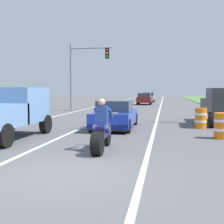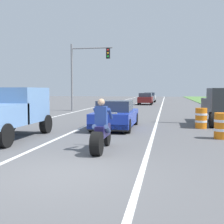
% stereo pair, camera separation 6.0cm
% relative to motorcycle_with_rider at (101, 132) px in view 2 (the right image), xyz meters
% --- Properties ---
extents(ground_plane, '(160.00, 160.00, 0.00)m').
position_rel_motorcycle_with_rider_xyz_m(ground_plane, '(-0.38, -2.49, -0.59)').
color(ground_plane, '#565659').
extents(lane_stripe_left_solid, '(0.14, 120.00, 0.01)m').
position_rel_motorcycle_with_rider_xyz_m(lane_stripe_left_solid, '(-5.78, 17.51, -0.59)').
color(lane_stripe_left_solid, white).
rests_on(lane_stripe_left_solid, ground).
extents(lane_stripe_right_solid, '(0.14, 120.00, 0.01)m').
position_rel_motorcycle_with_rider_xyz_m(lane_stripe_right_solid, '(1.42, 17.51, -0.59)').
color(lane_stripe_right_solid, white).
rests_on(lane_stripe_right_solid, ground).
extents(lane_stripe_centre_dashed, '(0.14, 120.00, 0.01)m').
position_rel_motorcycle_with_rider_xyz_m(lane_stripe_centre_dashed, '(-2.18, 17.51, -0.59)').
color(lane_stripe_centre_dashed, white).
rests_on(lane_stripe_centre_dashed, ground).
extents(motorcycle_with_rider, '(0.70, 2.21, 1.62)m').
position_rel_motorcycle_with_rider_xyz_m(motorcycle_with_rider, '(0.00, 0.00, 0.00)').
color(motorcycle_with_rider, black).
rests_on(motorcycle_with_rider, ground).
extents(sports_car_blue, '(1.84, 4.30, 1.37)m').
position_rel_motorcycle_with_rider_xyz_m(sports_car_blue, '(-0.49, 5.45, 0.04)').
color(sports_car_blue, '#1E38B2').
rests_on(sports_car_blue, ground).
extents(pickup_truck_left_lane_light_blue, '(2.02, 4.80, 1.98)m').
position_rel_motorcycle_with_rider_xyz_m(pickup_truck_left_lane_light_blue, '(-4.09, 1.59, 0.51)').
color(pickup_truck_left_lane_light_blue, '#6B93C6').
rests_on(pickup_truck_left_lane_light_blue, ground).
extents(traffic_light_mast_near, '(3.84, 0.34, 6.00)m').
position_rel_motorcycle_with_rider_xyz_m(traffic_light_mast_near, '(-5.37, 16.99, 3.35)').
color(traffic_light_mast_near, gray).
rests_on(traffic_light_mast_near, ground).
extents(construction_barrel_nearest, '(0.58, 0.58, 1.00)m').
position_rel_motorcycle_with_rider_xyz_m(construction_barrel_nearest, '(4.06, 3.14, -0.09)').
color(construction_barrel_nearest, orange).
rests_on(construction_barrel_nearest, ground).
extents(construction_barrel_mid, '(0.58, 0.58, 1.00)m').
position_rel_motorcycle_with_rider_xyz_m(construction_barrel_mid, '(3.64, 6.21, -0.09)').
color(construction_barrel_mid, orange).
rests_on(construction_barrel_mid, ground).
extents(distant_car_far_ahead, '(1.80, 4.00, 1.50)m').
position_rel_motorcycle_with_rider_xyz_m(distant_car_far_ahead, '(-0.71, 29.47, 0.18)').
color(distant_car_far_ahead, maroon).
rests_on(distant_car_far_ahead, ground).
extents(distant_car_further_ahead, '(1.80, 4.00, 1.50)m').
position_rel_motorcycle_with_rider_xyz_m(distant_car_further_ahead, '(-0.62, 37.84, 0.18)').
color(distant_car_further_ahead, '#B2B2B7').
rests_on(distant_car_further_ahead, ground).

